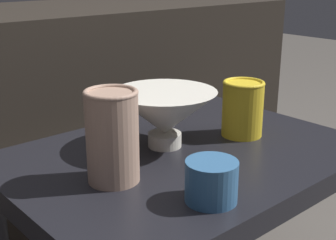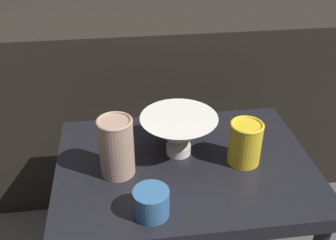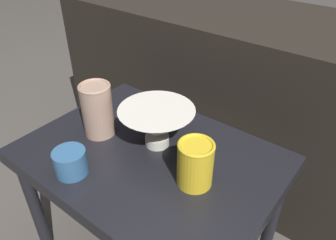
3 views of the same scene
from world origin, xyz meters
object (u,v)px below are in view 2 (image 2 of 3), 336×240
bowl (179,132)px  cup (151,203)px  vase_textured_left (116,146)px  vase_colorful_right (245,142)px

bowl → cup: 0.23m
cup → vase_textured_left: bearing=114.0°
vase_textured_left → vase_colorful_right: bearing=0.3°
bowl → vase_textured_left: bearing=-159.9°
vase_textured_left → vase_colorful_right: vase_textured_left is taller
bowl → cup: bearing=-113.6°
vase_textured_left → cup: size_ratio=1.93×
vase_textured_left → vase_colorful_right: size_ratio=1.33×
vase_colorful_right → cup: bearing=-148.5°
bowl → cup: bowl is taller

